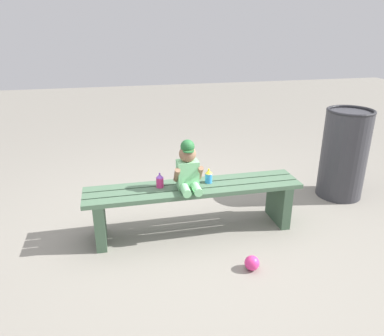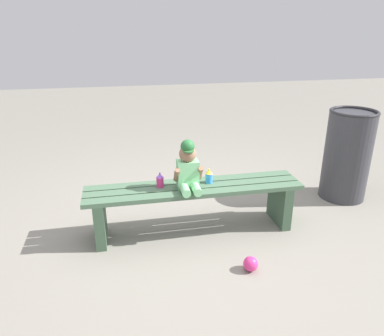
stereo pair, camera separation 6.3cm
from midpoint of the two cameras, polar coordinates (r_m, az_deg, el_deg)
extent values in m
plane|color=gray|center=(3.21, 0.89, -9.63)|extent=(16.00, 16.00, 0.00)
cube|color=#47664C|center=(2.92, 1.44, -4.09)|extent=(1.79, 0.11, 0.04)
cube|color=#47664C|center=(3.03, 0.93, -3.11)|extent=(1.79, 0.11, 0.04)
cube|color=#47664C|center=(3.13, 0.46, -2.19)|extent=(1.79, 0.11, 0.04)
cube|color=#3C5641|center=(3.07, -13.51, -7.78)|extent=(0.08, 0.35, 0.38)
cube|color=#3C5641|center=(3.35, 14.01, -5.18)|extent=(0.08, 0.35, 0.38)
cube|color=#7FCC8C|center=(2.95, -0.06, -0.96)|extent=(0.17, 0.12, 0.23)
sphere|color=#8C664C|center=(2.89, -0.07, 2.21)|extent=(0.14, 0.14, 0.14)
cylinder|color=#266633|center=(2.84, 0.08, 2.67)|extent=(0.09, 0.09, 0.01)
sphere|color=#266633|center=(2.87, -0.07, 3.36)|extent=(0.11, 0.11, 0.11)
cylinder|color=#85D693|center=(2.87, -0.48, -3.42)|extent=(0.07, 0.16, 0.07)
cylinder|color=#85D693|center=(2.88, 1.28, -3.27)|extent=(0.07, 0.16, 0.07)
cylinder|color=#8C664C|center=(2.90, -1.77, -1.06)|extent=(0.04, 0.12, 0.14)
cylinder|color=#8C664C|center=(2.94, 1.85, -0.78)|extent=(0.04, 0.12, 0.14)
cylinder|color=#E5337F|center=(2.99, -4.39, -2.18)|extent=(0.06, 0.06, 0.08)
cone|color=#8C4CCC|center=(2.97, -4.42, -1.22)|extent=(0.06, 0.06, 0.03)
cylinder|color=#8C4CCC|center=(2.97, -4.43, -0.90)|extent=(0.01, 0.01, 0.02)
cylinder|color=#338CE5|center=(3.06, 3.24, -1.57)|extent=(0.06, 0.06, 0.08)
cone|color=yellow|center=(3.04, 3.26, -0.63)|extent=(0.06, 0.06, 0.03)
cylinder|color=yellow|center=(3.04, 3.27, -0.31)|extent=(0.01, 0.01, 0.02)
sphere|color=#E5337F|center=(2.76, 9.77, -14.49)|extent=(0.11, 0.11, 0.11)
cylinder|color=#333338|center=(3.96, 23.41, 1.69)|extent=(0.44, 0.44, 0.88)
torus|color=#232327|center=(3.84, 24.40, 7.99)|extent=(0.45, 0.45, 0.03)
camera|label=1|loc=(0.03, -89.38, 0.25)|focal=34.26mm
camera|label=2|loc=(0.03, 90.62, -0.25)|focal=34.26mm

